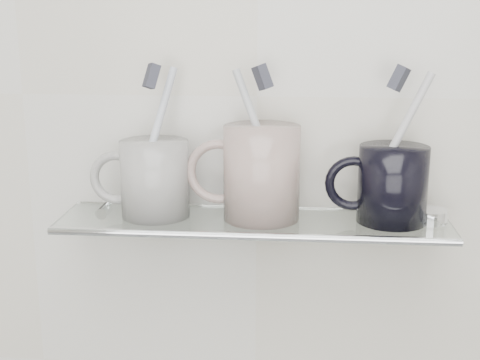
# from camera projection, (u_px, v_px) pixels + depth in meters

# --- Properties ---
(wall_back) EXTENTS (2.50, 0.00, 2.50)m
(wall_back) POSITION_uv_depth(u_px,v_px,m) (257.00, 96.00, 0.88)
(wall_back) COLOR beige
(wall_back) RESTS_ON ground
(shelf_glass) EXTENTS (0.50, 0.12, 0.01)m
(shelf_glass) POSITION_uv_depth(u_px,v_px,m) (253.00, 222.00, 0.86)
(shelf_glass) COLOR silver
(shelf_glass) RESTS_ON wall_back
(shelf_rail) EXTENTS (0.50, 0.01, 0.01)m
(shelf_rail) POSITION_uv_depth(u_px,v_px,m) (250.00, 236.00, 0.80)
(shelf_rail) COLOR silver
(shelf_rail) RESTS_ON shelf_glass
(bracket_left) EXTENTS (0.02, 0.03, 0.02)m
(bracket_left) POSITION_uv_depth(u_px,v_px,m) (104.00, 215.00, 0.92)
(bracket_left) COLOR silver
(bracket_left) RESTS_ON wall_back
(bracket_right) EXTENTS (0.02, 0.03, 0.02)m
(bracket_right) POSITION_uv_depth(u_px,v_px,m) (413.00, 223.00, 0.89)
(bracket_right) COLOR silver
(bracket_right) RESTS_ON wall_back
(mug_left) EXTENTS (0.10, 0.10, 0.10)m
(mug_left) POSITION_uv_depth(u_px,v_px,m) (155.00, 179.00, 0.86)
(mug_left) COLOR silver
(mug_left) RESTS_ON shelf_glass
(mug_left_handle) EXTENTS (0.07, 0.01, 0.07)m
(mug_left_handle) POSITION_uv_depth(u_px,v_px,m) (117.00, 178.00, 0.87)
(mug_left_handle) COLOR silver
(mug_left_handle) RESTS_ON mug_left
(toothbrush_left) EXTENTS (0.06, 0.06, 0.18)m
(toothbrush_left) POSITION_uv_depth(u_px,v_px,m) (154.00, 139.00, 0.85)
(toothbrush_left) COLOR silver
(toothbrush_left) RESTS_ON mug_left
(bristles_left) EXTENTS (0.03, 0.03, 0.03)m
(bristles_left) POSITION_uv_depth(u_px,v_px,m) (152.00, 76.00, 0.83)
(bristles_left) COLOR #2E2F3A
(bristles_left) RESTS_ON toothbrush_left
(mug_center) EXTENTS (0.10, 0.10, 0.12)m
(mug_center) POSITION_uv_depth(u_px,v_px,m) (262.00, 173.00, 0.85)
(mug_center) COLOR silver
(mug_center) RESTS_ON shelf_glass
(mug_center_handle) EXTENTS (0.08, 0.01, 0.08)m
(mug_center_handle) POSITION_uv_depth(u_px,v_px,m) (219.00, 172.00, 0.85)
(mug_center_handle) COLOR silver
(mug_center_handle) RESTS_ON mug_center
(toothbrush_center) EXTENTS (0.08, 0.02, 0.18)m
(toothbrush_center) POSITION_uv_depth(u_px,v_px,m) (262.00, 141.00, 0.84)
(toothbrush_center) COLOR #A7AEB1
(toothbrush_center) RESTS_ON mug_center
(bristles_center) EXTENTS (0.03, 0.03, 0.04)m
(bristles_center) POSITION_uv_depth(u_px,v_px,m) (262.00, 77.00, 0.82)
(bristles_center) COLOR #2E2F3A
(bristles_center) RESTS_ON toothbrush_center
(mug_right) EXTENTS (0.10, 0.10, 0.10)m
(mug_right) POSITION_uv_depth(u_px,v_px,m) (393.00, 184.00, 0.84)
(mug_right) COLOR black
(mug_right) RESTS_ON shelf_glass
(mug_right_handle) EXTENTS (0.07, 0.01, 0.07)m
(mug_right_handle) POSITION_uv_depth(u_px,v_px,m) (353.00, 184.00, 0.84)
(mug_right_handle) COLOR black
(mug_right_handle) RESTS_ON mug_right
(toothbrush_right) EXTENTS (0.09, 0.02, 0.18)m
(toothbrush_right) POSITION_uv_depth(u_px,v_px,m) (395.00, 143.00, 0.82)
(toothbrush_right) COLOR beige
(toothbrush_right) RESTS_ON mug_right
(bristles_right) EXTENTS (0.03, 0.03, 0.04)m
(bristles_right) POSITION_uv_depth(u_px,v_px,m) (399.00, 78.00, 0.80)
(bristles_right) COLOR #2E2F3A
(bristles_right) RESTS_ON toothbrush_right
(chrome_cap) EXTENTS (0.04, 0.04, 0.02)m
(chrome_cap) POSITION_uv_depth(u_px,v_px,m) (431.00, 216.00, 0.84)
(chrome_cap) COLOR silver
(chrome_cap) RESTS_ON shelf_glass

